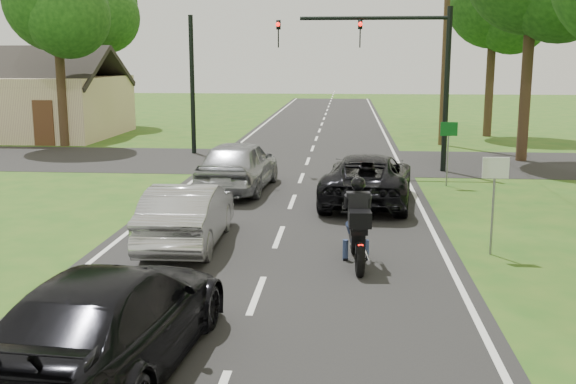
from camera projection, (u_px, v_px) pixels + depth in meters
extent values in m
plane|color=#255517|center=(257.00, 296.00, 12.03)|extent=(140.00, 140.00, 0.00)
cube|color=black|center=(297.00, 189.00, 21.80)|extent=(8.00, 100.00, 0.01)
cube|color=black|center=(308.00, 161.00, 27.67)|extent=(60.00, 7.00, 0.01)
torus|color=black|center=(354.00, 240.00, 14.49)|extent=(0.18, 0.66, 0.65)
torus|color=black|center=(360.00, 260.00, 13.05)|extent=(0.20, 0.72, 0.71)
cube|color=black|center=(357.00, 234.00, 13.81)|extent=(0.33, 0.95, 0.30)
sphere|color=black|center=(356.00, 223.00, 14.02)|extent=(0.33, 0.33, 0.33)
cube|color=black|center=(358.00, 230.00, 13.44)|extent=(0.37, 0.56, 0.10)
cube|color=#FF0C07|center=(361.00, 246.00, 12.88)|extent=(0.10, 0.04, 0.05)
cylinder|color=silver|center=(367.00, 257.00, 13.34)|extent=(0.14, 0.79, 0.09)
cylinder|color=black|center=(355.00, 212.00, 14.17)|extent=(0.61, 0.07, 0.04)
cube|color=black|center=(360.00, 219.00, 13.09)|extent=(0.46, 0.42, 0.31)
cube|color=black|center=(358.00, 207.00, 13.55)|extent=(0.41, 0.24, 0.59)
sphere|color=black|center=(358.00, 184.00, 13.53)|extent=(0.30, 0.30, 0.30)
cylinder|color=navy|center=(345.00, 250.00, 14.06)|extent=(0.13, 0.13, 0.44)
cylinder|color=navy|center=(366.00, 250.00, 14.06)|extent=(0.13, 0.13, 0.44)
imported|color=black|center=(368.00, 178.00, 19.60)|extent=(2.93, 5.43, 1.45)
imported|color=#ADAEB2|center=(188.00, 214.00, 15.17)|extent=(1.59, 4.31, 1.41)
imported|color=#919398|center=(239.00, 165.00, 21.39)|extent=(2.28, 4.97, 1.65)
imported|color=black|center=(112.00, 319.00, 8.98)|extent=(2.44, 5.21, 1.47)
cylinder|color=black|center=(446.00, 91.00, 24.69)|extent=(0.20, 0.20, 6.00)
cylinder|color=black|center=(374.00, 18.00, 24.41)|extent=(5.40, 0.14, 0.14)
imported|color=black|center=(360.00, 34.00, 24.56)|extent=(0.16, 0.36, 1.00)
imported|color=black|center=(278.00, 34.00, 24.81)|extent=(0.16, 0.36, 1.00)
sphere|color=#FF0C07|center=(360.00, 24.00, 24.32)|extent=(0.16, 0.16, 0.16)
sphere|color=#FF0C07|center=(278.00, 24.00, 24.57)|extent=(0.16, 0.16, 0.16)
cylinder|color=black|center=(192.00, 85.00, 29.47)|extent=(0.20, 0.20, 6.00)
cylinder|color=brown|center=(445.00, 40.00, 32.03)|extent=(0.28, 0.28, 10.00)
cylinder|color=slate|center=(493.00, 209.00, 14.37)|extent=(0.05, 0.05, 2.00)
cube|color=silver|center=(496.00, 168.00, 14.17)|extent=(0.55, 0.04, 0.45)
cylinder|color=slate|center=(448.00, 156.00, 22.17)|extent=(0.05, 0.05, 2.00)
cube|color=#0C591E|center=(449.00, 129.00, 21.97)|extent=(0.55, 0.04, 0.45)
cylinder|color=#332316|center=(527.00, 75.00, 27.22)|extent=(0.44, 0.44, 7.00)
cylinder|color=#332316|center=(490.00, 76.00, 36.04)|extent=(0.44, 0.44, 6.44)
sphere|color=#13380F|center=(494.00, 1.00, 35.27)|extent=(4.95, 4.95, 4.95)
sphere|color=#13380F|center=(513.00, 16.00, 34.72)|extent=(3.96, 3.96, 3.96)
cylinder|color=#332316|center=(61.00, 82.00, 31.98)|extent=(0.44, 0.44, 6.16)
sphere|color=#13380F|center=(56.00, 0.00, 31.25)|extent=(4.80, 4.80, 4.80)
sphere|color=#13380F|center=(68.00, 16.00, 30.71)|extent=(3.84, 3.84, 3.84)
cylinder|color=#332316|center=(96.00, 71.00, 41.87)|extent=(0.44, 0.44, 6.72)
sphere|color=#13380F|center=(93.00, 4.00, 41.07)|extent=(5.40, 5.40, 5.40)
sphere|color=#13380F|center=(104.00, 17.00, 40.46)|extent=(4.32, 4.32, 4.32)
cube|color=tan|center=(22.00, 106.00, 36.52)|extent=(10.00, 8.00, 3.20)
cube|color=black|center=(0.00, 68.00, 34.15)|extent=(10.20, 4.00, 2.29)
cube|color=black|center=(36.00, 67.00, 38.06)|extent=(10.20, 4.00, 2.29)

